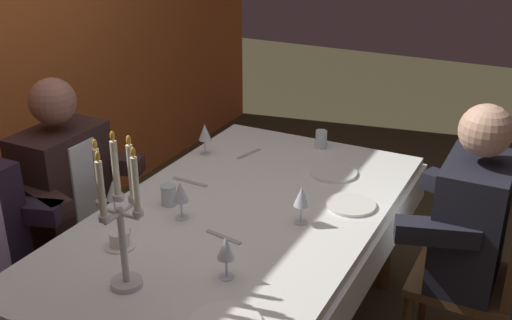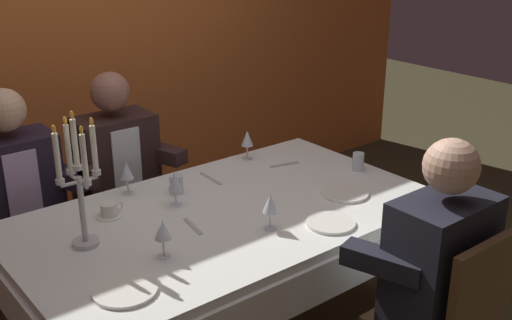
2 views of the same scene
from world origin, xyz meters
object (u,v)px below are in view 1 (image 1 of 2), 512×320
wine_glass_3 (226,249)px  coffee_cup_0 (120,240)px  seated_diner_2 (473,221)px  seated_diner_1 (63,183)px  candelabra (120,217)px  dining_table (240,238)px  dinner_plate_2 (333,172)px  wine_glass_4 (113,191)px  wine_glass_2 (181,193)px  water_tumbler_0 (169,195)px  wine_glass_1 (205,133)px  water_tumbler_1 (321,139)px  dinner_plate_0 (351,205)px

wine_glass_3 → coffee_cup_0: size_ratio=1.24×
coffee_cup_0 → seated_diner_2: (0.82, -1.17, -0.03)m
seated_diner_1 → candelabra: bearing=-123.9°
dining_table → candelabra: 0.75m
candelabra → dinner_plate_2: bearing=-14.5°
wine_glass_3 → wine_glass_4: 0.66m
wine_glass_4 → wine_glass_2: bearing=-66.5°
dinner_plate_2 → seated_diner_1: (-0.66, 1.09, -0.01)m
water_tumbler_0 → wine_glass_3: bearing=-126.6°
wine_glass_1 → water_tumbler_0: wine_glass_1 is taller
water_tumbler_0 → coffee_cup_0: 0.37m
wine_glass_4 → wine_glass_3: bearing=-105.8°
wine_glass_2 → dining_table: bearing=-54.6°
wine_glass_3 → seated_diner_2: bearing=-40.6°
dining_table → candelabra: candelabra is taller
dining_table → wine_glass_2: 0.34m
dinner_plate_2 → seated_diner_2: seated_diner_2 is taller
dining_table → seated_diner_2: size_ratio=1.56×
candelabra → coffee_cup_0: (0.20, 0.18, -0.24)m
candelabra → wine_glass_2: size_ratio=3.46×
seated_diner_2 → wine_glass_3: bearing=139.4°
wine_glass_4 → water_tumbler_1: size_ratio=1.70×
wine_glass_1 → wine_glass_3: size_ratio=1.00×
dinner_plate_2 → seated_diner_2: bearing=-104.0°
water_tumbler_1 → seated_diner_2: seated_diner_2 is taller
wine_glass_2 → coffee_cup_0: size_ratio=1.24×
candelabra → wine_glass_3: bearing=-54.7°
dinner_plate_0 → seated_diner_2: bearing=-77.3°
dining_table → wine_glass_4: size_ratio=11.83×
water_tumbler_1 → seated_diner_1: bearing=135.7°
dining_table → seated_diner_2: (0.39, -0.89, 0.11)m
dinner_plate_0 → wine_glass_4: (-0.53, 0.85, 0.11)m
dinner_plate_2 → water_tumbler_0: 0.81m
dining_table → wine_glass_2: size_ratio=11.83×
wine_glass_2 → water_tumbler_1: bearing=-13.2°
water_tumbler_1 → wine_glass_2: bearing=166.8°
dining_table → wine_glass_1: 0.71m
wine_glass_4 → seated_diner_1: (0.15, 0.43, -0.12)m
water_tumbler_1 → seated_diner_2: bearing=-117.9°
water_tumbler_0 → coffee_cup_0: bearing=-175.4°
wine_glass_2 → seated_diner_1: seated_diner_1 is taller
candelabra → wine_glass_4: bearing=43.0°
seated_diner_2 → wine_glass_2: bearing=116.1°
dining_table → wine_glass_2: (-0.14, 0.20, 0.24)m
wine_glass_2 → wine_glass_3: (-0.29, -0.38, -0.00)m
coffee_cup_0 → seated_diner_2: 1.43m
dinner_plate_0 → wine_glass_3: wine_glass_3 is taller
dinner_plate_0 → wine_glass_3: size_ratio=1.32×
dinner_plate_2 → seated_diner_1: bearing=121.2°
wine_glass_3 → dining_table: bearing=23.0°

